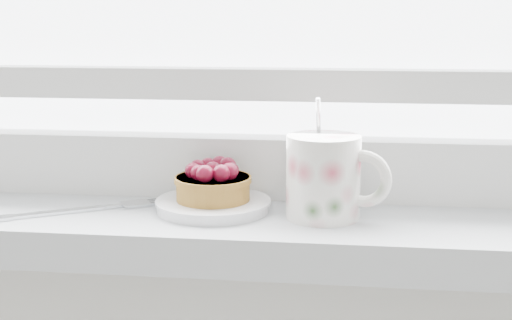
% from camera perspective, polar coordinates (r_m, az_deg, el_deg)
% --- Properties ---
extents(saucer, '(0.12, 0.12, 0.01)m').
position_cam_1_polar(saucer, '(0.77, -3.44, -3.62)').
color(saucer, white).
rests_on(saucer, windowsill).
extents(raspberry_tart, '(0.08, 0.08, 0.04)m').
position_cam_1_polar(raspberry_tart, '(0.76, -3.44, -1.79)').
color(raspberry_tart, brown).
rests_on(raspberry_tart, saucer).
extents(floral_mug, '(0.12, 0.09, 0.12)m').
position_cam_1_polar(floral_mug, '(0.73, 5.62, -1.23)').
color(floral_mug, white).
rests_on(floral_mug, windowsill).
extents(fork, '(0.18, 0.12, 0.00)m').
position_cam_1_polar(fork, '(0.79, -13.27, -3.83)').
color(fork, silver).
rests_on(fork, windowsill).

